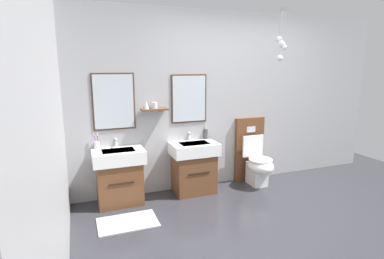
# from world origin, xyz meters

# --- Properties ---
(ground_plane) EXTENTS (6.28, 4.76, 0.10)m
(ground_plane) POSITION_xyz_m (0.00, 0.00, -0.05)
(ground_plane) COLOR #2D2D33
(ground_plane) RESTS_ON ground
(wall_back) EXTENTS (5.08, 0.65, 2.55)m
(wall_back) POSITION_xyz_m (-0.02, 1.72, 1.28)
(wall_back) COLOR #A8A8AA
(wall_back) RESTS_ON ground
(wall_left) EXTENTS (0.12, 3.56, 2.55)m
(wall_left) POSITION_xyz_m (-2.48, 0.00, 1.28)
(wall_left) COLOR #A8A8AA
(wall_left) RESTS_ON ground
(bath_mat) EXTENTS (0.68, 0.44, 0.01)m
(bath_mat) POSITION_xyz_m (-1.79, 0.89, 0.01)
(bath_mat) COLOR #9E9993
(bath_mat) RESTS_ON ground
(vanity_sink_left) EXTENTS (0.65, 0.46, 0.73)m
(vanity_sink_left) POSITION_xyz_m (-1.79, 1.47, 0.39)
(vanity_sink_left) COLOR brown
(vanity_sink_left) RESTS_ON ground
(tap_on_left_sink) EXTENTS (0.03, 0.13, 0.11)m
(tap_on_left_sink) POSITION_xyz_m (-1.79, 1.63, 0.80)
(tap_on_left_sink) COLOR silver
(tap_on_left_sink) RESTS_ON vanity_sink_left
(vanity_sink_right) EXTENTS (0.65, 0.46, 0.73)m
(vanity_sink_right) POSITION_xyz_m (-0.75, 1.47, 0.39)
(vanity_sink_right) COLOR brown
(vanity_sink_right) RESTS_ON ground
(tap_on_right_sink) EXTENTS (0.03, 0.13, 0.11)m
(tap_on_right_sink) POSITION_xyz_m (-0.75, 1.63, 0.80)
(tap_on_right_sink) COLOR silver
(tap_on_right_sink) RESTS_ON vanity_sink_right
(toilet) EXTENTS (0.48, 0.63, 1.00)m
(toilet) POSITION_xyz_m (0.25, 1.46, 0.38)
(toilet) COLOR brown
(toilet) RESTS_ON ground
(toothbrush_cup) EXTENTS (0.07, 0.07, 0.21)m
(toothbrush_cup) POSITION_xyz_m (-2.04, 1.62, 0.78)
(toothbrush_cup) COLOR silver
(toothbrush_cup) RESTS_ON vanity_sink_left
(soap_dispenser) EXTENTS (0.06, 0.06, 0.18)m
(soap_dispenser) POSITION_xyz_m (-0.50, 1.63, 0.80)
(soap_dispenser) COLOR #4C4C51
(soap_dispenser) RESTS_ON vanity_sink_right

